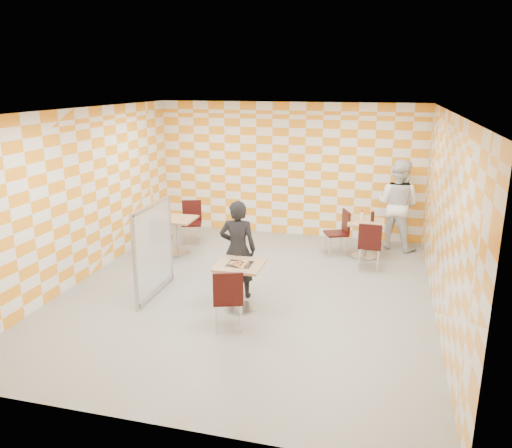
{
  "coord_description": "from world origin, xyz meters",
  "views": [
    {
      "loc": [
        2.09,
        -7.5,
        3.43
      ],
      "look_at": [
        0.1,
        0.2,
        1.15
      ],
      "focal_mm": 35.0,
      "sensor_mm": 36.0,
      "label": 1
    }
  ],
  "objects_px": {
    "empty_table": "(177,230)",
    "sport_bottle": "(362,216)",
    "chair_second_front": "(370,243)",
    "chair_empty_near": "(161,236)",
    "man_white": "(398,204)",
    "second_table": "(365,233)",
    "soda_bottle": "(373,216)",
    "partition": "(154,249)",
    "chair_main_front": "(228,296)",
    "chair_second_side": "(341,229)",
    "chair_empty_far": "(192,218)",
    "man_dark": "(238,249)",
    "main_table": "(240,279)"
  },
  "relations": [
    {
      "from": "chair_second_side",
      "to": "chair_empty_far",
      "type": "relative_size",
      "value": 1.0
    },
    {
      "from": "sport_bottle",
      "to": "chair_second_side",
      "type": "bearing_deg",
      "value": -172.92
    },
    {
      "from": "empty_table",
      "to": "partition",
      "type": "height_order",
      "value": "partition"
    },
    {
      "from": "main_table",
      "to": "chair_empty_far",
      "type": "height_order",
      "value": "chair_empty_far"
    },
    {
      "from": "man_white",
      "to": "chair_second_side",
      "type": "bearing_deg",
      "value": 57.15
    },
    {
      "from": "empty_table",
      "to": "soda_bottle",
      "type": "xyz_separation_m",
      "value": [
        3.85,
        0.75,
        0.34
      ]
    },
    {
      "from": "main_table",
      "to": "man_dark",
      "type": "distance_m",
      "value": 0.59
    },
    {
      "from": "partition",
      "to": "man_dark",
      "type": "height_order",
      "value": "man_dark"
    },
    {
      "from": "main_table",
      "to": "partition",
      "type": "relative_size",
      "value": 0.48
    },
    {
      "from": "main_table",
      "to": "chair_second_side",
      "type": "bearing_deg",
      "value": 67.02
    },
    {
      "from": "empty_table",
      "to": "sport_bottle",
      "type": "height_order",
      "value": "sport_bottle"
    },
    {
      "from": "chair_empty_near",
      "to": "empty_table",
      "type": "bearing_deg",
      "value": 82.87
    },
    {
      "from": "chair_second_front",
      "to": "partition",
      "type": "relative_size",
      "value": 0.6
    },
    {
      "from": "chair_main_front",
      "to": "partition",
      "type": "height_order",
      "value": "partition"
    },
    {
      "from": "partition",
      "to": "soda_bottle",
      "type": "bearing_deg",
      "value": 39.08
    },
    {
      "from": "main_table",
      "to": "chair_main_front",
      "type": "relative_size",
      "value": 0.81
    },
    {
      "from": "man_dark",
      "to": "chair_second_front",
      "type": "bearing_deg",
      "value": -146.77
    },
    {
      "from": "empty_table",
      "to": "partition",
      "type": "xyz_separation_m",
      "value": [
        0.45,
        -2.01,
        0.28
      ]
    },
    {
      "from": "empty_table",
      "to": "chair_main_front",
      "type": "xyz_separation_m",
      "value": [
        2.01,
        -2.93,
        0.04
      ]
    },
    {
      "from": "empty_table",
      "to": "chair_second_front",
      "type": "distance_m",
      "value": 3.84
    },
    {
      "from": "main_table",
      "to": "empty_table",
      "type": "xyz_separation_m",
      "value": [
        -1.97,
        2.2,
        0.0
      ]
    },
    {
      "from": "chair_second_front",
      "to": "chair_empty_near",
      "type": "height_order",
      "value": "same"
    },
    {
      "from": "chair_main_front",
      "to": "soda_bottle",
      "type": "bearing_deg",
      "value": 63.48
    },
    {
      "from": "second_table",
      "to": "chair_empty_near",
      "type": "relative_size",
      "value": 0.81
    },
    {
      "from": "second_table",
      "to": "partition",
      "type": "distance_m",
      "value": 4.29
    },
    {
      "from": "man_white",
      "to": "soda_bottle",
      "type": "height_order",
      "value": "man_white"
    },
    {
      "from": "man_white",
      "to": "sport_bottle",
      "type": "bearing_deg",
      "value": 67.8
    },
    {
      "from": "chair_main_front",
      "to": "chair_second_front",
      "type": "relative_size",
      "value": 1.0
    },
    {
      "from": "chair_empty_near",
      "to": "soda_bottle",
      "type": "distance_m",
      "value": 4.17
    },
    {
      "from": "partition",
      "to": "chair_main_front",
      "type": "bearing_deg",
      "value": -30.55
    },
    {
      "from": "chair_empty_near",
      "to": "man_white",
      "type": "bearing_deg",
      "value": 25.55
    },
    {
      "from": "main_table",
      "to": "chair_second_side",
      "type": "height_order",
      "value": "chair_second_side"
    },
    {
      "from": "main_table",
      "to": "man_dark",
      "type": "height_order",
      "value": "man_dark"
    },
    {
      "from": "empty_table",
      "to": "sport_bottle",
      "type": "xyz_separation_m",
      "value": [
        3.64,
        0.82,
        0.33
      ]
    },
    {
      "from": "chair_second_front",
      "to": "man_dark",
      "type": "bearing_deg",
      "value": -139.61
    },
    {
      "from": "second_table",
      "to": "sport_bottle",
      "type": "height_order",
      "value": "sport_bottle"
    },
    {
      "from": "man_white",
      "to": "second_table",
      "type": "bearing_deg",
      "value": 75.5
    },
    {
      "from": "second_table",
      "to": "man_dark",
      "type": "distance_m",
      "value": 3.15
    },
    {
      "from": "main_table",
      "to": "sport_bottle",
      "type": "bearing_deg",
      "value": 61.21
    },
    {
      "from": "main_table",
      "to": "chair_empty_near",
      "type": "xyz_separation_m",
      "value": [
        -2.05,
        1.59,
        0.04
      ]
    },
    {
      "from": "empty_table",
      "to": "partition",
      "type": "relative_size",
      "value": 0.48
    },
    {
      "from": "soda_bottle",
      "to": "sport_bottle",
      "type": "bearing_deg",
      "value": 162.15
    },
    {
      "from": "empty_table",
      "to": "soda_bottle",
      "type": "bearing_deg",
      "value": 11.07
    },
    {
      "from": "empty_table",
      "to": "chair_second_side",
      "type": "height_order",
      "value": "chair_second_side"
    },
    {
      "from": "chair_empty_far",
      "to": "man_dark",
      "type": "height_order",
      "value": "man_dark"
    },
    {
      "from": "chair_second_side",
      "to": "man_dark",
      "type": "height_order",
      "value": "man_dark"
    },
    {
      "from": "partition",
      "to": "man_white",
      "type": "bearing_deg",
      "value": 42.1
    },
    {
      "from": "chair_main_front",
      "to": "chair_second_side",
      "type": "height_order",
      "value": "same"
    },
    {
      "from": "chair_second_side",
      "to": "man_white",
      "type": "relative_size",
      "value": 0.49
    },
    {
      "from": "chair_empty_far",
      "to": "man_dark",
      "type": "relative_size",
      "value": 0.57
    }
  ]
}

